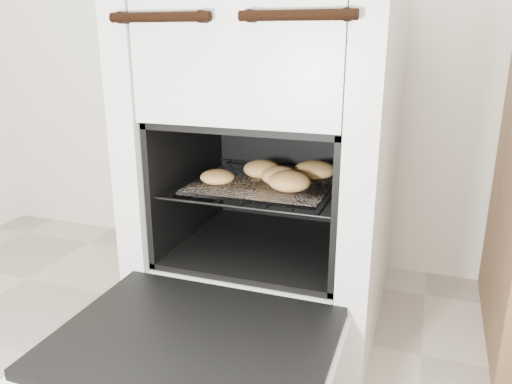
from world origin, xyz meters
TOP-DOWN VIEW (x-y plane):
  - stove at (-0.12, 1.14)m, footprint 0.64×0.72m
  - oven_door at (-0.12, 0.60)m, footprint 0.58×0.45m
  - oven_rack at (-0.12, 1.07)m, footprint 0.47×0.45m
  - foil_sheet at (-0.12, 1.05)m, footprint 0.36×0.32m
  - baked_rolls at (-0.08, 1.06)m, footprint 0.36×0.27m

SIDE VIEW (x-z plane):
  - oven_door at x=-0.12m, z-range 0.19..0.24m
  - oven_rack at x=-0.12m, z-range 0.43..0.43m
  - foil_sheet at x=-0.12m, z-range 0.43..0.44m
  - baked_rolls at x=-0.08m, z-range 0.44..0.49m
  - stove at x=-0.12m, z-range -0.01..0.98m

